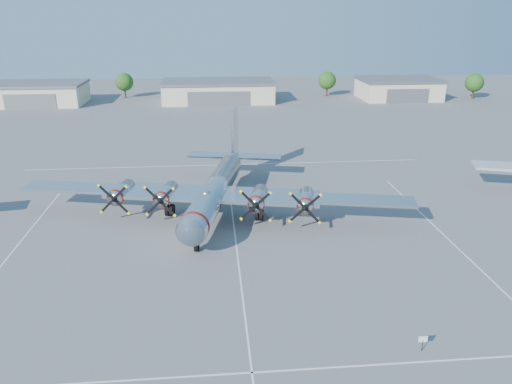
{
  "coord_description": "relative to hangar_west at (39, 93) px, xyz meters",
  "views": [
    {
      "loc": [
        -2.18,
        -48.51,
        22.31
      ],
      "look_at": [
        2.62,
        3.66,
        3.2
      ],
      "focal_mm": 35.0,
      "sensor_mm": 36.0,
      "label": 1
    }
  ],
  "objects": [
    {
      "name": "hangar_center",
      "position": [
        45.0,
        -0.0,
        -0.0
      ],
      "size": [
        28.6,
        14.6,
        5.4
      ],
      "color": "beige",
      "rests_on": "ground"
    },
    {
      "name": "hangar_east",
      "position": [
        93.0,
        0.0,
        0.0
      ],
      "size": [
        20.6,
        14.6,
        5.4
      ],
      "color": "beige",
      "rests_on": "ground"
    },
    {
      "name": "tree_west",
      "position": [
        20.0,
        8.04,
        1.51
      ],
      "size": [
        4.8,
        4.8,
        6.64
      ],
      "color": "#382619",
      "rests_on": "ground"
    },
    {
      "name": "tree_far_east",
      "position": [
        113.0,
        -1.96,
        1.51
      ],
      "size": [
        4.8,
        4.8,
        6.64
      ],
      "color": "#382619",
      "rests_on": "ground"
    },
    {
      "name": "hangar_west",
      "position": [
        0.0,
        0.0,
        0.0
      ],
      "size": [
        22.6,
        14.6,
        5.4
      ],
      "color": "beige",
      "rests_on": "ground"
    },
    {
      "name": "main_bomber_b29",
      "position": [
        43.28,
        -75.85,
        -2.71
      ],
      "size": [
        49.52,
        38.91,
        9.75
      ],
      "primitive_type": null,
      "rotation": [
        0.0,
        0.0,
        -0.22
      ],
      "color": "silver",
      "rests_on": "ground"
    },
    {
      "name": "tree_east",
      "position": [
        75.0,
        6.04,
        1.51
      ],
      "size": [
        4.8,
        4.8,
        6.64
      ],
      "color": "#382619",
      "rests_on": "ground"
    },
    {
      "name": "parking_lines",
      "position": [
        45.0,
        -83.71,
        -2.71
      ],
      "size": [
        60.0,
        50.08,
        0.01
      ],
      "color": "silver",
      "rests_on": "ground"
    },
    {
      "name": "info_placard",
      "position": [
        56.97,
        -102.82,
        -1.88
      ],
      "size": [
        0.62,
        0.07,
        1.19
      ],
      "rotation": [
        0.0,
        0.0,
        -0.02
      ],
      "color": "black",
      "rests_on": "ground"
    },
    {
      "name": "ground",
      "position": [
        45.0,
        -81.96,
        -2.71
      ],
      "size": [
        260.0,
        260.0,
        0.0
      ],
      "primitive_type": "plane",
      "color": "#575759",
      "rests_on": "ground"
    }
  ]
}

